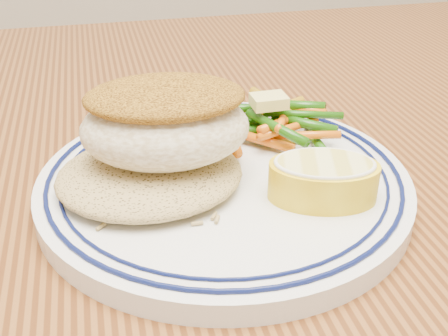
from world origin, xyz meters
TOP-DOWN VIEW (x-y plane):
  - dining_table at (0.00, 0.00)m, footprint 1.50×0.90m
  - plate at (-0.05, -0.01)m, footprint 0.25×0.25m
  - rice_pilaf at (-0.10, -0.01)m, footprint 0.12×0.11m
  - fish_fillet at (-0.09, -0.01)m, footprint 0.11×0.09m
  - vegetable_pile at (-0.00, 0.04)m, footprint 0.11×0.10m
  - butter_pat at (-0.01, 0.03)m, footprint 0.03×0.02m
  - lemon_wedge at (0.00, -0.05)m, footprint 0.08×0.08m

SIDE VIEW (x-z plane):
  - dining_table at x=0.00m, z-range 0.28..1.03m
  - plate at x=-0.05m, z-range 0.75..0.77m
  - rice_pilaf at x=-0.10m, z-range 0.77..0.79m
  - vegetable_pile at x=0.00m, z-range 0.76..0.79m
  - lemon_wedge at x=0.00m, z-range 0.77..0.79m
  - butter_pat at x=-0.01m, z-range 0.79..0.80m
  - fish_fillet at x=-0.09m, z-range 0.78..0.84m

